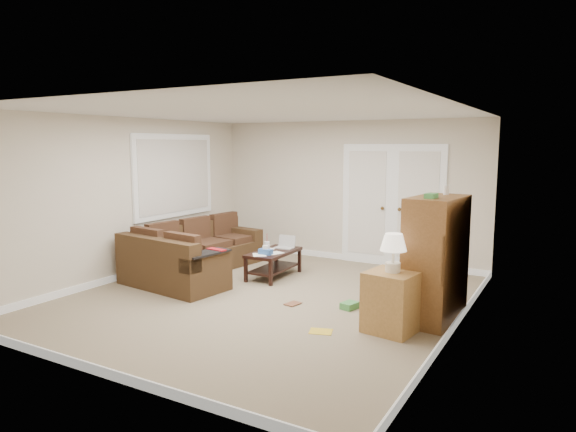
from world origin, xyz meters
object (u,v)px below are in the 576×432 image
Objects in this scene: coffee_table at (274,263)px; side_cabinet at (392,297)px; sectional_sofa at (191,258)px; tv_armoire at (435,259)px.

coffee_table is 0.93× the size of side_cabinet.
sectional_sofa is 3.64m from side_cabinet.
side_cabinet is at bearing -5.21° from sectional_sofa.
sectional_sofa reaches higher than coffee_table.
sectional_sofa is 1.32m from coffee_table.
side_cabinet is (2.38, -1.40, 0.17)m from coffee_table.
coffee_table is (1.17, 0.62, -0.07)m from sectional_sofa.
coffee_table is at bearing 169.03° from tv_armoire.
tv_armoire reaches higher than sectional_sofa.
sectional_sofa is at bearing -153.62° from coffee_table.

